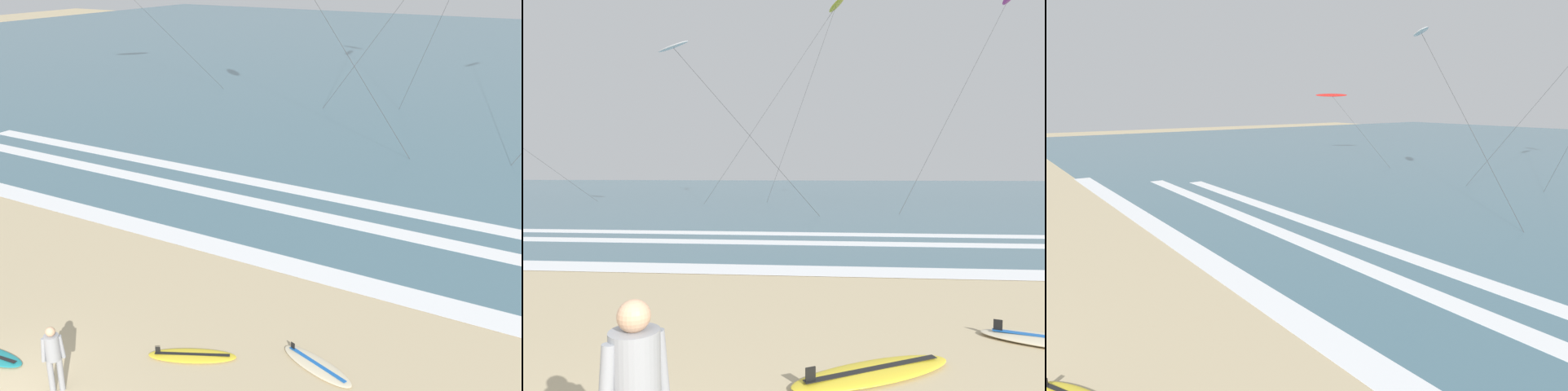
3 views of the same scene
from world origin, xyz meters
The scene contains 7 objects.
ocean_surface centered at (0.00, 53.86, 0.01)m, with size 140.00×90.00×0.01m, color #476B7A.
wave_foam_shoreline centered at (1.79, 9.26, 0.01)m, with size 53.89×1.08×0.01m, color white.
wave_foam_mid_break centered at (-1.12, 13.31, 0.01)m, with size 39.25×0.88×0.01m, color white.
wave_foam_outer_break centered at (0.70, 15.38, 0.01)m, with size 38.74×0.87×0.01m, color white.
surfboard_left_pile centered at (2.53, 3.87, 0.05)m, with size 2.14×1.50×0.25m.
kite_yellow_high_right centered at (2.82, 33.03, 14.55)m, with size 5.85×3.29×14.87m.
kite_white_far_left centered at (-6.79, 24.63, 9.50)m, with size 10.08×4.12×9.78m.
Camera 2 is at (1.94, -1.34, 2.42)m, focal length 31.06 mm.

